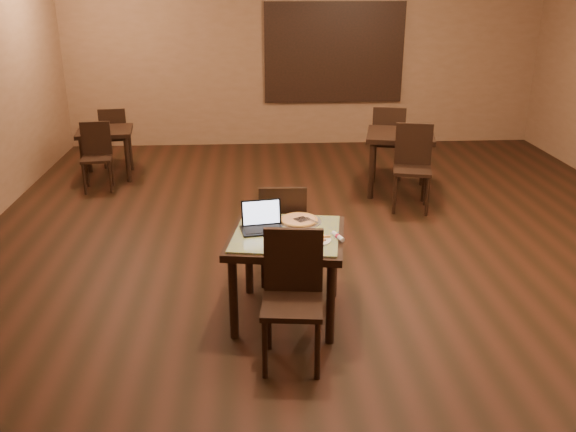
{
  "coord_description": "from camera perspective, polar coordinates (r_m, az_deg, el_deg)",
  "views": [
    {
      "loc": [
        -0.91,
        -5.47,
        2.66
      ],
      "look_at": [
        -0.62,
        -0.77,
        0.85
      ],
      "focal_mm": 38.0,
      "sensor_mm": 36.0,
      "label": 1
    }
  ],
  "objects": [
    {
      "name": "mural",
      "position": [
        10.58,
        4.35,
        14.98
      ],
      "size": [
        2.34,
        0.05,
        1.64
      ],
      "color": "#244C84",
      "rests_on": "wall_back"
    },
    {
      "name": "other_table_a_chair_near",
      "position": [
        7.69,
        11.58,
        4.99
      ],
      "size": [
        0.54,
        0.54,
        1.05
      ],
      "rotation": [
        0.0,
        0.0,
        -0.23
      ],
      "color": "black",
      "rests_on": "ground"
    },
    {
      "name": "other_table_b_chair_far",
      "position": [
        9.67,
        -15.95,
        7.41
      ],
      "size": [
        0.44,
        0.44,
        0.91
      ],
      "rotation": [
        0.0,
        0.0,
        3.27
      ],
      "color": "black",
      "rests_on": "ground"
    },
    {
      "name": "other_table_b",
      "position": [
        9.15,
        -16.71,
        7.04
      ],
      "size": [
        0.84,
        0.84,
        0.7
      ],
      "rotation": [
        0.0,
        0.0,
        0.13
      ],
      "color": "black",
      "rests_on": "ground"
    },
    {
      "name": "plate",
      "position": [
        4.78,
        2.63,
        -2.27
      ],
      "size": [
        0.24,
        0.24,
        0.01
      ],
      "primitive_type": "cylinder",
      "color": "white",
      "rests_on": "tiled_table"
    },
    {
      "name": "ground",
      "position": [
        6.15,
        5.38,
        -4.7
      ],
      "size": [
        10.0,
        10.0,
        0.0
      ],
      "primitive_type": "plane",
      "color": "black",
      "rests_on": "ground"
    },
    {
      "name": "laptop",
      "position": [
        5.0,
        -2.49,
        -0.56
      ],
      "size": [
        0.36,
        0.31,
        0.23
      ],
      "rotation": [
        0.0,
        0.0,
        0.16
      ],
      "color": "black",
      "rests_on": "tiled_table"
    },
    {
      "name": "other_table_a_chair_far",
      "position": [
        8.82,
        9.35,
        7.2
      ],
      "size": [
        0.54,
        0.54,
        1.05
      ],
      "rotation": [
        0.0,
        0.0,
        2.91
      ],
      "color": "black",
      "rests_on": "ground"
    },
    {
      "name": "pizza_whole",
      "position": [
        5.16,
        1.04,
        -0.35
      ],
      "size": [
        0.32,
        0.32,
        0.02
      ],
      "color": "beige",
      "rests_on": "pizza_pan"
    },
    {
      "name": "tiled_table",
      "position": [
        4.97,
        -0.13,
        -2.68
      ],
      "size": [
        1.06,
        1.06,
        0.76
      ],
      "rotation": [
        0.0,
        0.0,
        -0.16
      ],
      "color": "black",
      "rests_on": "ground"
    },
    {
      "name": "other_table_a",
      "position": [
        8.23,
        10.43,
        6.72
      ],
      "size": [
        1.04,
        1.04,
        0.81
      ],
      "rotation": [
        0.0,
        0.0,
        -0.23
      ],
      "color": "black",
      "rests_on": "ground"
    },
    {
      "name": "wall_back",
      "position": [
        10.57,
        1.53,
        14.75
      ],
      "size": [
        8.0,
        0.02,
        3.0
      ],
      "primitive_type": "cube",
      "color": "#855F43",
      "rests_on": "ground"
    },
    {
      "name": "spatula",
      "position": [
        5.14,
        1.28,
        -0.33
      ],
      "size": [
        0.23,
        0.28,
        0.01
      ],
      "primitive_type": "cube",
      "rotation": [
        0.0,
        0.0,
        0.55
      ],
      "color": "silver",
      "rests_on": "pizza_whole"
    },
    {
      "name": "napkin_roll",
      "position": [
        4.84,
        4.7,
        -1.91
      ],
      "size": [
        0.09,
        0.17,
        0.04
      ],
      "rotation": [
        0.0,
        0.0,
        0.35
      ],
      "color": "white",
      "rests_on": "tiled_table"
    },
    {
      "name": "chair_main_far",
      "position": [
        5.58,
        -0.52,
        -1.15
      ],
      "size": [
        0.43,
        0.43,
        0.98
      ],
      "rotation": [
        0.0,
        0.0,
        3.12
      ],
      "color": "black",
      "rests_on": "ground"
    },
    {
      "name": "other_table_b_chair_near",
      "position": [
        8.67,
        -17.47,
        5.73
      ],
      "size": [
        0.44,
        0.44,
        0.91
      ],
      "rotation": [
        0.0,
        0.0,
        0.13
      ],
      "color": "black",
      "rests_on": "ground"
    },
    {
      "name": "chair_main_near",
      "position": [
        4.46,
        0.45,
        -6.93
      ],
      "size": [
        0.48,
        0.48,
        1.01
      ],
      "rotation": [
        0.0,
        0.0,
        -0.11
      ],
      "color": "black",
      "rests_on": "ground"
    },
    {
      "name": "pizza_slice",
      "position": [
        4.78,
        2.63,
        -2.11
      ],
      "size": [
        0.18,
        0.18,
        0.02
      ],
      "primitive_type": null,
      "rotation": [
        0.0,
        0.0,
        0.06
      ],
      "color": "beige",
      "rests_on": "plate"
    },
    {
      "name": "pizza_pan",
      "position": [
        5.16,
        1.04,
        -0.49
      ],
      "size": [
        0.38,
        0.38,
        0.01
      ],
      "primitive_type": "cylinder",
      "color": "silver",
      "rests_on": "tiled_table"
    }
  ]
}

